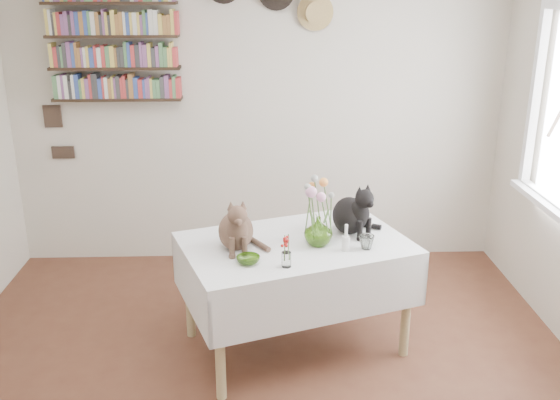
{
  "coord_description": "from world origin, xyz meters",
  "views": [
    {
      "loc": [
        -0.0,
        -2.78,
        2.26
      ],
      "look_at": [
        0.12,
        0.7,
        1.05
      ],
      "focal_mm": 40.0,
      "sensor_mm": 36.0,
      "label": 1
    }
  ],
  "objects_px": {
    "black_cat": "(350,206)",
    "bookshelf_unit": "(113,41)",
    "tabby_cat": "(236,221)",
    "flower_vase": "(318,231)",
    "dining_table": "(295,268)"
  },
  "relations": [
    {
      "from": "tabby_cat",
      "to": "flower_vase",
      "type": "height_order",
      "value": "tabby_cat"
    },
    {
      "from": "flower_vase",
      "to": "bookshelf_unit",
      "type": "distance_m",
      "value": 2.27
    },
    {
      "from": "dining_table",
      "to": "bookshelf_unit",
      "type": "xyz_separation_m",
      "value": [
        -1.32,
        1.36,
        1.29
      ]
    },
    {
      "from": "tabby_cat",
      "to": "flower_vase",
      "type": "distance_m",
      "value": 0.51
    },
    {
      "from": "flower_vase",
      "to": "bookshelf_unit",
      "type": "height_order",
      "value": "bookshelf_unit"
    },
    {
      "from": "tabby_cat",
      "to": "bookshelf_unit",
      "type": "xyz_separation_m",
      "value": [
        -0.96,
        1.44,
        0.93
      ]
    },
    {
      "from": "black_cat",
      "to": "bookshelf_unit",
      "type": "relative_size",
      "value": 0.36
    },
    {
      "from": "dining_table",
      "to": "tabby_cat",
      "type": "distance_m",
      "value": 0.52
    },
    {
      "from": "dining_table",
      "to": "flower_vase",
      "type": "bearing_deg",
      "value": -18.27
    },
    {
      "from": "dining_table",
      "to": "black_cat",
      "type": "distance_m",
      "value": 0.53
    },
    {
      "from": "tabby_cat",
      "to": "black_cat",
      "type": "relative_size",
      "value": 0.98
    },
    {
      "from": "dining_table",
      "to": "flower_vase",
      "type": "relative_size",
      "value": 8.76
    },
    {
      "from": "flower_vase",
      "to": "tabby_cat",
      "type": "bearing_deg",
      "value": -176.42
    },
    {
      "from": "black_cat",
      "to": "tabby_cat",
      "type": "bearing_deg",
      "value": 162.49
    },
    {
      "from": "dining_table",
      "to": "bookshelf_unit",
      "type": "bearing_deg",
      "value": 134.14
    }
  ]
}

